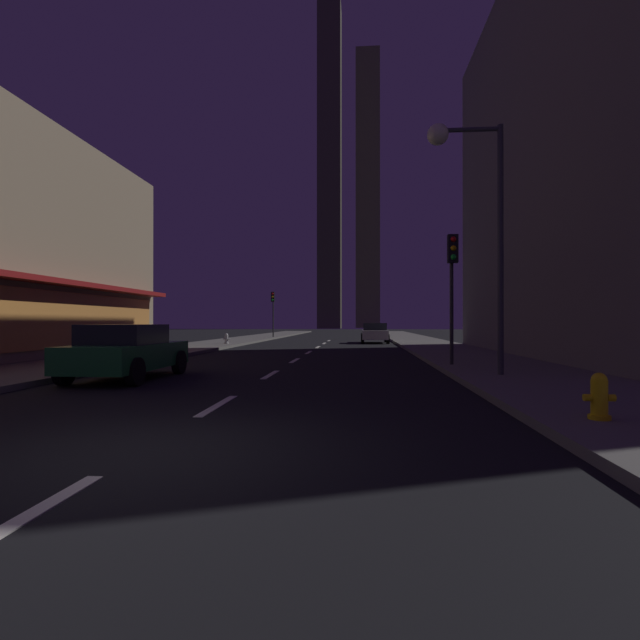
{
  "coord_description": "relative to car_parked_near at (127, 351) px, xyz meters",
  "views": [
    {
      "loc": [
        2.57,
        -5.47,
        1.51
      ],
      "look_at": [
        0.0,
        25.65,
        1.65
      ],
      "focal_mm": 27.52,
      "sensor_mm": 36.0,
      "label": 1
    }
  ],
  "objects": [
    {
      "name": "fire_hydrant_far_left",
      "position": [
        -2.3,
        17.97,
        -0.29
      ],
      "size": [
        0.42,
        0.3,
        0.65
      ],
      "color": "#B2B2B2",
      "rests_on": "sidewalk_left"
    },
    {
      "name": "ground_plane",
      "position": [
        3.6,
        24.98,
        -0.79
      ],
      "size": [
        78.0,
        136.0,
        0.1
      ],
      "primitive_type": "cube",
      "color": "black"
    },
    {
      "name": "street_lamp_right",
      "position": [
        8.98,
        0.57,
        4.33
      ],
      "size": [
        1.96,
        0.56,
        6.58
      ],
      "color": "#38383D",
      "rests_on": "sidewalk_right"
    },
    {
      "name": "sidewalk_left",
      "position": [
        -3.4,
        24.98,
        -0.67
      ],
      "size": [
        4.0,
        76.0,
        0.15
      ],
      "primitive_type": "cube",
      "color": "#605E59",
      "rests_on": "ground"
    },
    {
      "name": "traffic_light_near_right",
      "position": [
        9.1,
        3.45,
        2.45
      ],
      "size": [
        0.32,
        0.48,
        4.2
      ],
      "color": "#2D2D2D",
      "rests_on": "sidewalk_right"
    },
    {
      "name": "skyscraper_distant_tall",
      "position": [
        -1.17,
        104.87,
        38.43
      ],
      "size": [
        5.44,
        8.8,
        78.35
      ],
      "primitive_type": "cube",
      "color": "#4D4939",
      "rests_on": "ground"
    },
    {
      "name": "car_parked_far",
      "position": [
        7.2,
        23.23,
        0.0
      ],
      "size": [
        1.98,
        4.24,
        1.45
      ],
      "color": "silver",
      "rests_on": "ground"
    },
    {
      "name": "car_parked_near",
      "position": [
        0.0,
        0.0,
        0.0
      ],
      "size": [
        1.98,
        4.24,
        1.45
      ],
      "color": "#1E722D",
      "rests_on": "ground"
    },
    {
      "name": "lane_marking_center",
      "position": [
        3.6,
        9.18,
        -0.73
      ],
      "size": [
        0.16,
        38.6,
        0.01
      ],
      "color": "silver",
      "rests_on": "ground"
    },
    {
      "name": "fire_hydrant_yellow_near",
      "position": [
        9.5,
        -5.34,
        -0.29
      ],
      "size": [
        0.42,
        0.3,
        0.65
      ],
      "color": "yellow",
      "rests_on": "sidewalk_right"
    },
    {
      "name": "skyscraper_distant_mid",
      "position": [
        8.15,
        122.27,
        36.79
      ],
      "size": [
        6.45,
        8.58,
        75.06
      ],
      "primitive_type": "cube",
      "color": "#5B5744",
      "rests_on": "ground"
    },
    {
      "name": "traffic_light_far_left",
      "position": [
        -1.9,
        32.28,
        2.45
      ],
      "size": [
        0.32,
        0.48,
        4.2
      ],
      "color": "#2D2D2D",
      "rests_on": "sidewalk_left"
    },
    {
      "name": "sidewalk_right",
      "position": [
        10.6,
        24.98,
        -0.67
      ],
      "size": [
        4.0,
        76.0,
        0.15
      ],
      "primitive_type": "cube",
      "color": "#605E59",
      "rests_on": "ground"
    }
  ]
}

